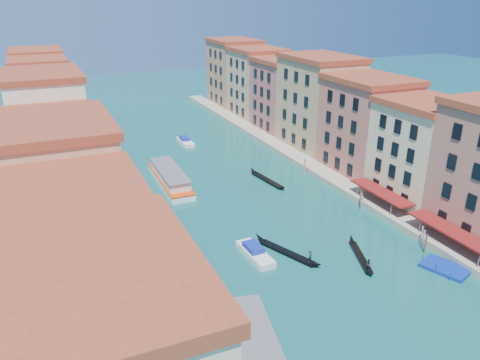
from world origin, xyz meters
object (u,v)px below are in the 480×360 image
(gondola_fore, at_px, (287,252))
(blue_dock, at_px, (445,268))
(vaporetto_far, at_px, (170,177))
(gondola_right, at_px, (361,257))

(gondola_fore, xyz_separation_m, blue_dock, (16.93, -11.54, -0.17))
(vaporetto_far, xyz_separation_m, gondola_fore, (7.65, -31.39, -0.87))
(gondola_fore, relative_size, gondola_right, 1.12)
(gondola_fore, distance_m, blue_dock, 20.49)
(blue_dock, bearing_deg, gondola_fore, 124.93)
(gondola_fore, relative_size, blue_dock, 1.72)
(gondola_right, bearing_deg, gondola_fore, 169.26)
(blue_dock, bearing_deg, vaporetto_far, 99.01)
(vaporetto_far, distance_m, blue_dock, 49.48)
(gondola_fore, height_order, gondola_right, gondola_fore)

